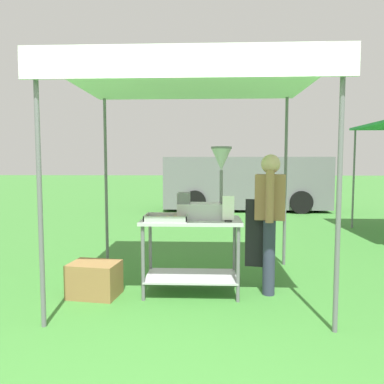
% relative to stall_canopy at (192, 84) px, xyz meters
% --- Properties ---
extents(ground_plane, '(70.00, 70.00, 0.00)m').
position_rel_stall_canopy_xyz_m(ground_plane, '(-0.10, 4.60, -2.41)').
color(ground_plane, '#3D7F33').
extents(stall_canopy, '(2.86, 2.36, 2.50)m').
position_rel_stall_canopy_xyz_m(stall_canopy, '(0.00, 0.00, 0.00)').
color(stall_canopy, slate).
rests_on(stall_canopy, ground).
extents(donut_cart, '(1.14, 0.62, 0.87)m').
position_rel_stall_canopy_xyz_m(donut_cart, '(0.00, -0.10, -1.80)').
color(donut_cart, '#B7B7BC').
rests_on(donut_cart, ground).
extents(donut_tray, '(0.47, 0.33, 0.07)m').
position_rel_stall_canopy_xyz_m(donut_tray, '(-0.28, -0.24, -1.52)').
color(donut_tray, '#B7B7BC').
rests_on(donut_tray, donut_cart).
extents(donut_fryer, '(0.62, 0.28, 0.83)m').
position_rel_stall_canopy_xyz_m(donut_fryer, '(0.17, -0.06, -1.26)').
color(donut_fryer, '#B7B7BC').
rests_on(donut_fryer, donut_cart).
extents(menu_sign, '(0.13, 0.05, 0.28)m').
position_rel_stall_canopy_xyz_m(menu_sign, '(0.41, -0.25, -1.42)').
color(menu_sign, black).
rests_on(menu_sign, donut_cart).
extents(vendor, '(0.46, 0.54, 1.61)m').
position_rel_stall_canopy_xyz_m(vendor, '(0.90, -0.02, -1.51)').
color(vendor, '#2D3347').
rests_on(vendor, ground).
extents(supply_crate, '(0.59, 0.46, 0.39)m').
position_rel_stall_canopy_xyz_m(supply_crate, '(-1.09, -0.25, -2.22)').
color(supply_crate, olive).
rests_on(supply_crate, ground).
extents(van_grey, '(5.16, 2.18, 1.69)m').
position_rel_stall_canopy_xyz_m(van_grey, '(1.41, 7.64, -1.53)').
color(van_grey, slate).
rests_on(van_grey, ground).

